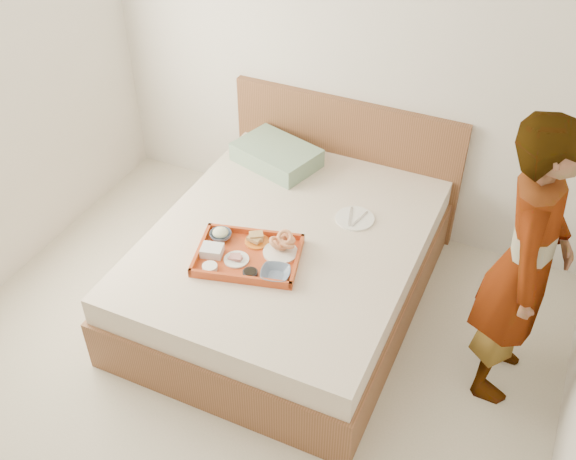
% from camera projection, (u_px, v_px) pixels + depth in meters
% --- Properties ---
extents(ground, '(3.50, 4.00, 0.01)m').
position_uv_depth(ground, '(209.00, 413.00, 3.67)').
color(ground, beige).
rests_on(ground, ground).
extents(wall_back, '(3.50, 0.01, 2.60)m').
position_uv_depth(wall_back, '(351.00, 48.00, 4.25)').
color(wall_back, silver).
rests_on(wall_back, ground).
extents(bed, '(1.65, 2.00, 0.53)m').
position_uv_depth(bed, '(287.00, 266.00, 4.20)').
color(bed, brown).
rests_on(bed, ground).
extents(headboard, '(1.65, 0.06, 0.95)m').
position_uv_depth(headboard, '(344.00, 160.00, 4.74)').
color(headboard, brown).
rests_on(headboard, ground).
extents(pillow, '(0.63, 0.51, 0.13)m').
position_uv_depth(pillow, '(277.00, 155.00, 4.58)').
color(pillow, gray).
rests_on(pillow, bed).
extents(tray, '(0.67, 0.56, 0.05)m').
position_uv_depth(tray, '(248.00, 255.00, 3.84)').
color(tray, '#BA4810').
rests_on(tray, bed).
extents(prawn_plate, '(0.25, 0.25, 0.01)m').
position_uv_depth(prawn_plate, '(280.00, 252.00, 3.86)').
color(prawn_plate, white).
rests_on(prawn_plate, tray).
extents(navy_bowl_big, '(0.20, 0.20, 0.04)m').
position_uv_depth(navy_bowl_big, '(276.00, 274.00, 3.70)').
color(navy_bowl_big, navy).
rests_on(navy_bowl_big, tray).
extents(sauce_dish, '(0.10, 0.10, 0.03)m').
position_uv_depth(sauce_dish, '(250.00, 274.00, 3.71)').
color(sauce_dish, black).
rests_on(sauce_dish, tray).
extents(meat_plate, '(0.18, 0.18, 0.01)m').
position_uv_depth(meat_plate, '(236.00, 260.00, 3.81)').
color(meat_plate, white).
rests_on(meat_plate, tray).
extents(bread_plate, '(0.17, 0.17, 0.01)m').
position_uv_depth(bread_plate, '(257.00, 242.00, 3.94)').
color(bread_plate, orange).
rests_on(bread_plate, tray).
extents(salad_bowl, '(0.16, 0.16, 0.04)m').
position_uv_depth(salad_bowl, '(221.00, 235.00, 3.96)').
color(salad_bowl, navy).
rests_on(salad_bowl, tray).
extents(plastic_tub, '(0.14, 0.13, 0.05)m').
position_uv_depth(plastic_tub, '(212.00, 251.00, 3.84)').
color(plastic_tub, silver).
rests_on(plastic_tub, tray).
extents(cheese_round, '(0.10, 0.10, 0.03)m').
position_uv_depth(cheese_round, '(210.00, 267.00, 3.75)').
color(cheese_round, white).
rests_on(cheese_round, tray).
extents(dinner_plate, '(0.25, 0.25, 0.01)m').
position_uv_depth(dinner_plate, '(355.00, 219.00, 4.13)').
color(dinner_plate, white).
rests_on(dinner_plate, bed).
extents(person, '(0.41, 0.62, 1.69)m').
position_uv_depth(person, '(525.00, 265.00, 3.34)').
color(person, '#EFE6CF').
rests_on(person, ground).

